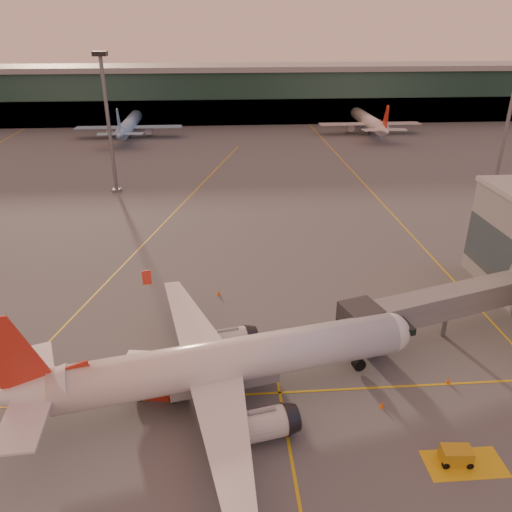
{
  "coord_description": "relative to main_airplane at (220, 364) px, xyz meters",
  "views": [
    {
      "loc": [
        0.17,
        -30.13,
        30.35
      ],
      "look_at": [
        4.27,
        23.46,
        5.0
      ],
      "focal_mm": 35.0,
      "sensor_mm": 36.0,
      "label": 1
    }
  ],
  "objects": [
    {
      "name": "catering_truck",
      "position": [
        -5.75,
        1.0,
        -1.46
      ],
      "size": [
        5.23,
        2.94,
        3.84
      ],
      "rotation": [
        0.0,
        0.0,
        -0.16
      ],
      "color": "#AC2518",
      "rests_on": "ground"
    },
    {
      "name": "taxi_markings",
      "position": [
        -7.07,
        39.72,
        -3.64
      ],
      "size": [
        100.12,
        173.0,
        0.01
      ],
      "color": "gold",
      "rests_on": "ground"
    },
    {
      "name": "mast_east_near",
      "position": [
        55.25,
        57.24,
        11.21
      ],
      "size": [
        2.4,
        2.4,
        25.6
      ],
      "color": "slate",
      "rests_on": "ground"
    },
    {
      "name": "terminal",
      "position": [
        0.25,
        137.03,
        5.11
      ],
      "size": [
        400.0,
        20.0,
        17.6
      ],
      "color": "#19382D",
      "rests_on": "ground"
    },
    {
      "name": "ground",
      "position": [
        0.25,
        -4.76,
        -3.65
      ],
      "size": [
        600.0,
        600.0,
        0.0
      ],
      "primitive_type": "plane",
      "color": "#4C4F54",
      "rests_on": "ground"
    },
    {
      "name": "main_airplane",
      "position": [
        0.0,
        0.0,
        0.0
      ],
      "size": [
        36.96,
        33.58,
        11.23
      ],
      "rotation": [
        0.0,
        0.0,
        0.2
      ],
      "color": "silver",
      "rests_on": "ground"
    },
    {
      "name": "cone_wing_left",
      "position": [
        -0.07,
        18.48,
        -3.36
      ],
      "size": [
        0.47,
        0.47,
        0.6
      ],
      "color": "#E85E0C",
      "rests_on": "ground"
    },
    {
      "name": "distant_aircraft_row",
      "position": [
        -53.5,
        113.24,
        -3.65
      ],
      "size": [
        225.0,
        34.0,
        13.0
      ],
      "color": "#82AED9",
      "rests_on": "ground"
    },
    {
      "name": "jet_bridge",
      "position": [
        24.98,
        8.44,
        0.23
      ],
      "size": [
        24.96,
        10.28,
        5.65
      ],
      "color": "slate",
      "rests_on": "ground"
    },
    {
      "name": "gpu_cart",
      "position": [
        17.58,
        -8.57,
        -2.99
      ],
      "size": [
        2.39,
        1.55,
        1.34
      ],
      "rotation": [
        0.0,
        0.0,
        -0.08
      ],
      "color": "#B88D17",
      "rests_on": "ground"
    },
    {
      "name": "cone_nose",
      "position": [
        20.97,
        0.39,
        -3.39
      ],
      "size": [
        0.42,
        0.42,
        0.54
      ],
      "color": "#E85E0C",
      "rests_on": "ground"
    },
    {
      "name": "mast_west_near",
      "position": [
        -19.75,
        61.24,
        11.21
      ],
      "size": [
        2.4,
        2.4,
        25.6
      ],
      "color": "slate",
      "rests_on": "ground"
    },
    {
      "name": "cone_fwd",
      "position": [
        13.89,
        -2.28,
        -3.39
      ],
      "size": [
        0.42,
        0.42,
        0.53
      ],
      "color": "#E85E0C",
      "rests_on": "ground"
    }
  ]
}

